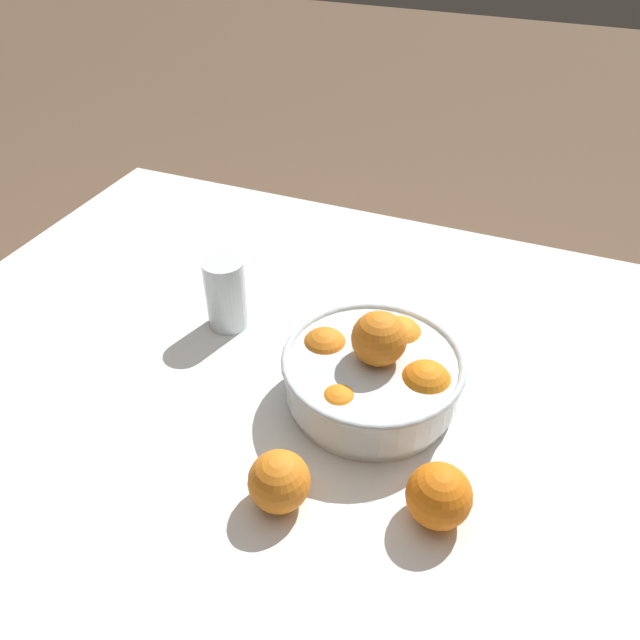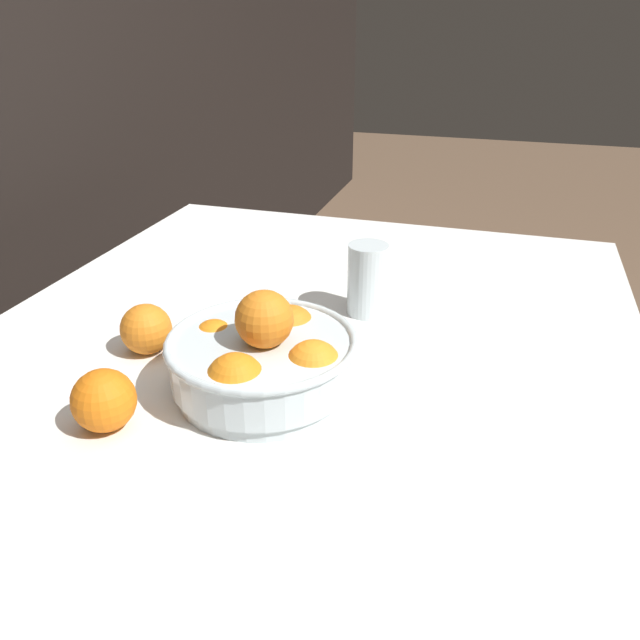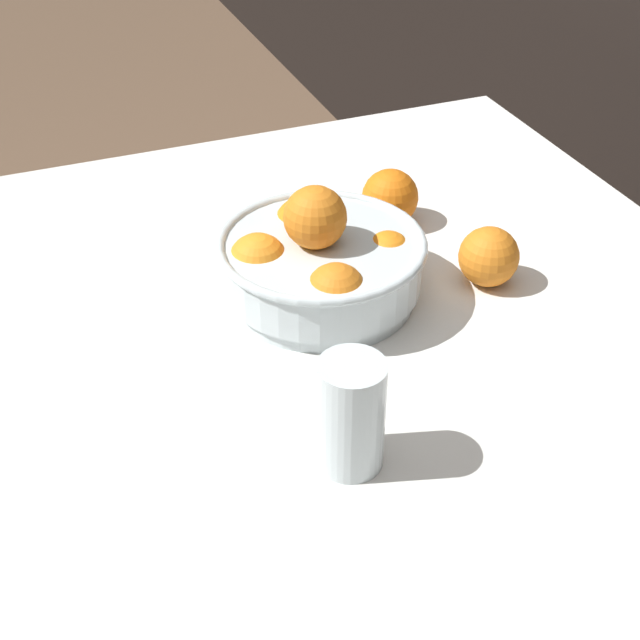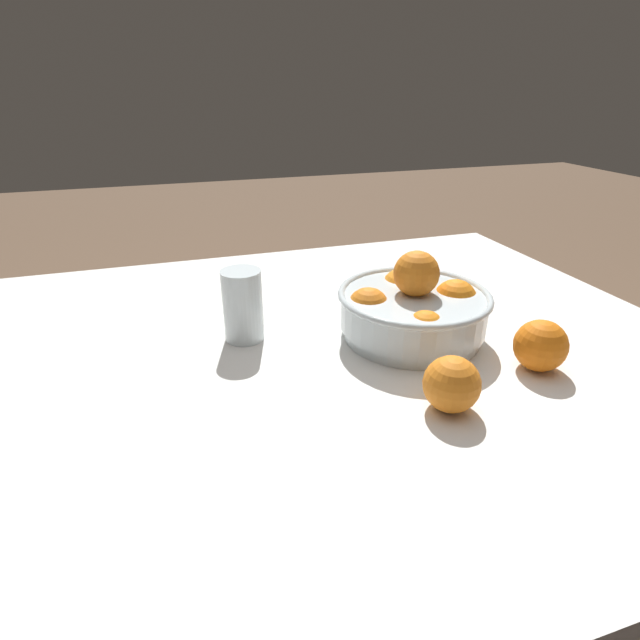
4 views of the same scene
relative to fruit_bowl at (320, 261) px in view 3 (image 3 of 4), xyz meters
The scene contains 5 objects.
dining_table 0.20m from the fruit_bowl, ahead, with size 1.33×1.10×0.76m.
fruit_bowl is the anchor object (origin of this frame).
juice_glass 0.30m from the fruit_bowl, 15.61° to the right, with size 0.07×0.07×0.13m.
orange_loose_near_bowl 0.23m from the fruit_bowl, 76.65° to the left, with size 0.08×0.08×0.08m, color orange.
orange_loose_front 0.22m from the fruit_bowl, 130.11° to the left, with size 0.08×0.08×0.08m, color orange.
Camera 3 is at (0.74, -0.35, 1.44)m, focal length 50.00 mm.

